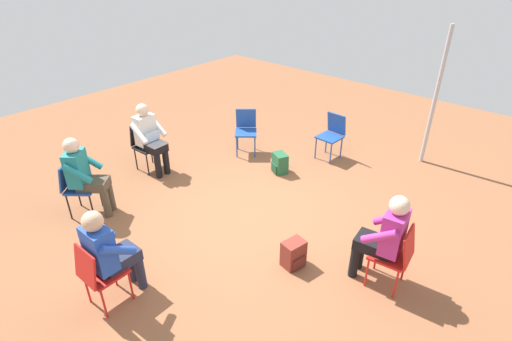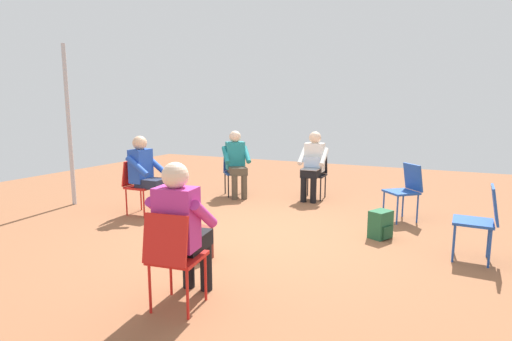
{
  "view_description": "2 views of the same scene",
  "coord_description": "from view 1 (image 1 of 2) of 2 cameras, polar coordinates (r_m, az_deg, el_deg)",
  "views": [
    {
      "loc": [
        3.56,
        3.27,
        3.58
      ],
      "look_at": [
        0.01,
        0.14,
        0.86
      ],
      "focal_mm": 28.0,
      "sensor_mm": 36.0,
      "label": 1
    },
    {
      "loc": [
        -2.03,
        4.69,
        1.67
      ],
      "look_at": [
        0.26,
        -0.15,
        0.82
      ],
      "focal_mm": 28.0,
      "sensor_mm": 36.0,
      "label": 2
    }
  ],
  "objects": [
    {
      "name": "ground_plane",
      "position": [
        6.01,
        -0.97,
        -6.62
      ],
      "size": [
        14.0,
        14.0,
        0.0
      ],
      "primitive_type": "plane",
      "color": "brown"
    },
    {
      "name": "chair_east",
      "position": [
        4.74,
        -21.61,
        -13.32
      ],
      "size": [
        0.45,
        0.41,
        0.85
      ],
      "rotation": [
        0.0,
        0.0,
        1.59
      ],
      "color": "red",
      "rests_on": "ground"
    },
    {
      "name": "chair_southwest",
      "position": [
        7.64,
        -1.45,
        6.08
      ],
      "size": [
        0.59,
        0.58,
        0.85
      ],
      "rotation": [
        0.0,
        0.0,
        -0.85
      ],
      "color": "#1E4799",
      "rests_on": "ground"
    },
    {
      "name": "chair_south",
      "position": [
        7.32,
        -15.6,
        3.81
      ],
      "size": [
        0.41,
        0.45,
        0.85
      ],
      "rotation": [
        0.0,
        0.0,
        0.03
      ],
      "color": "black",
      "rests_on": "ground"
    },
    {
      "name": "chair_southeast",
      "position": [
        6.4,
        -24.34,
        -1.82
      ],
      "size": [
        0.58,
        0.59,
        0.85
      ],
      "rotation": [
        0.0,
        0.0,
        0.7
      ],
      "color": "#1E4799",
      "rests_on": "ground"
    },
    {
      "name": "chair_north",
      "position": [
        4.91,
        19.38,
        -11.1
      ],
      "size": [
        0.45,
        0.49,
        0.85
      ],
      "rotation": [
        0.0,
        0.0,
        -3.0
      ],
      "color": "red",
      "rests_on": "ground"
    },
    {
      "name": "chair_west",
      "position": [
        7.56,
        10.82,
        5.28
      ],
      "size": [
        0.45,
        0.42,
        0.85
      ],
      "rotation": [
        0.0,
        0.0,
        -1.62
      ],
      "color": "#1E4799",
      "rests_on": "ground"
    },
    {
      "name": "person_with_laptop",
      "position": [
        7.11,
        -15.0,
        4.86
      ],
      "size": [
        0.5,
        0.53,
        1.24
      ],
      "rotation": [
        0.0,
        0.0,
        0.03
      ],
      "color": "black",
      "rests_on": "ground"
    },
    {
      "name": "person_in_magenta",
      "position": [
        4.81,
        17.87,
        -8.7
      ],
      "size": [
        0.54,
        0.55,
        1.24
      ],
      "rotation": [
        0.0,
        0.0,
        -3.0
      ],
      "color": "black",
      "rests_on": "ground"
    },
    {
      "name": "person_in_teal",
      "position": [
        6.24,
        -23.33,
        -0.31
      ],
      "size": [
        0.63,
        0.63,
        1.24
      ],
      "rotation": [
        0.0,
        0.0,
        0.7
      ],
      "color": "#4C4233",
      "rests_on": "ground"
    },
    {
      "name": "person_in_blue",
      "position": [
        4.66,
        -20.31,
        -10.58
      ],
      "size": [
        0.53,
        0.5,
        1.24
      ],
      "rotation": [
        0.0,
        0.0,
        1.59
      ],
      "color": "#23283D",
      "rests_on": "ground"
    },
    {
      "name": "backpack_near_laptop_user",
      "position": [
        5.15,
        5.36,
        -11.91
      ],
      "size": [
        0.31,
        0.28,
        0.36
      ],
      "rotation": [
        0.0,
        0.0,
        6.09
      ],
      "color": "maroon",
      "rests_on": "ground"
    },
    {
      "name": "backpack_by_empty_chair",
      "position": [
        7.08,
        3.44,
        0.91
      ],
      "size": [
        0.31,
        0.34,
        0.36
      ],
      "rotation": [
        0.0,
        0.0,
        4.26
      ],
      "color": "#235B38",
      "rests_on": "ground"
    },
    {
      "name": "tent_pole_far",
      "position": [
        7.66,
        24.24,
        9.39
      ],
      "size": [
        0.07,
        0.07,
        2.46
      ],
      "primitive_type": "cylinder",
      "color": "#B2B2B7",
      "rests_on": "ground"
    }
  ]
}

